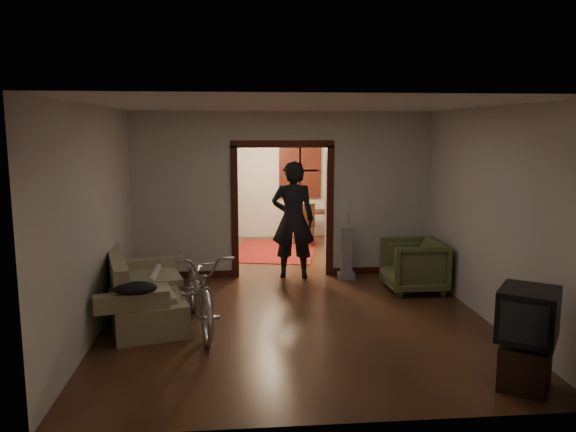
{
  "coord_description": "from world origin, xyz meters",
  "views": [
    {
      "loc": [
        -0.79,
        -8.69,
        2.52
      ],
      "look_at": [
        0.0,
        -0.3,
        1.2
      ],
      "focal_mm": 35.0,
      "sensor_mm": 36.0,
      "label": 1
    }
  ],
  "objects": [
    {
      "name": "armchair",
      "position": [
        1.95,
        -0.4,
        0.41
      ],
      "size": [
        0.91,
        0.88,
        0.81
      ],
      "primitive_type": "imported",
      "rotation": [
        0.0,
        0.0,
        -1.56
      ],
      "color": "#515B33",
      "rests_on": "floor"
    },
    {
      "name": "wall_left",
      "position": [
        -2.5,
        0.0,
        1.4
      ],
      "size": [
        0.02,
        8.5,
        2.8
      ],
      "primitive_type": "cube",
      "color": "beige",
      "rests_on": "floor"
    },
    {
      "name": "oriental_rug",
      "position": [
        -0.01,
        2.6,
        0.01
      ],
      "size": [
        2.07,
        2.46,
        0.02
      ],
      "primitive_type": "cube",
      "rotation": [
        0.0,
        0.0,
        -0.22
      ],
      "color": "maroon",
      "rests_on": "floor"
    },
    {
      "name": "sofa",
      "position": [
        -2.02,
        -1.32,
        0.44
      ],
      "size": [
        1.35,
        2.09,
        0.89
      ],
      "primitive_type": "cube",
      "rotation": [
        0.0,
        0.0,
        0.27
      ],
      "color": "#787650",
      "rests_on": "floor"
    },
    {
      "name": "rolled_paper",
      "position": [
        -1.92,
        -1.02,
        0.53
      ],
      "size": [
        0.1,
        0.78,
        0.1
      ],
      "primitive_type": "cylinder",
      "rotation": [
        1.57,
        0.0,
        0.0
      ],
      "color": "beige",
      "rests_on": "sofa"
    },
    {
      "name": "far_window",
      "position": [
        0.7,
        4.21,
        1.55
      ],
      "size": [
        0.98,
        0.06,
        1.28
      ],
      "primitive_type": "cube",
      "color": "black",
      "rests_on": "wall_back"
    },
    {
      "name": "globe",
      "position": [
        -1.31,
        4.05,
        1.94
      ],
      "size": [
        0.27,
        0.27,
        0.27
      ],
      "primitive_type": "sphere",
      "color": "#1E5972",
      "rests_on": "locker"
    },
    {
      "name": "vacuum",
      "position": [
        1.06,
        0.4,
        0.45
      ],
      "size": [
        0.33,
        0.3,
        0.89
      ],
      "primitive_type": "cube",
      "rotation": [
        0.0,
        0.0,
        -0.33
      ],
      "color": "gray",
      "rests_on": "floor"
    },
    {
      "name": "floor",
      "position": [
        0.0,
        0.0,
        0.0
      ],
      "size": [
        5.0,
        8.5,
        0.01
      ],
      "primitive_type": "cube",
      "color": "#361D11",
      "rests_on": "ground"
    },
    {
      "name": "jacket",
      "position": [
        -1.97,
        -2.23,
        0.68
      ],
      "size": [
        0.5,
        0.37,
        0.15
      ],
      "primitive_type": "ellipsoid",
      "color": "black",
      "rests_on": "sofa"
    },
    {
      "name": "desk_chair",
      "position": [
        0.66,
        3.11,
        0.47
      ],
      "size": [
        0.42,
        0.42,
        0.95
      ],
      "primitive_type": "cube",
      "rotation": [
        0.0,
        0.0,
        0.0
      ],
      "color": "black",
      "rests_on": "floor"
    },
    {
      "name": "wall_back",
      "position": [
        0.0,
        4.25,
        1.4
      ],
      "size": [
        5.0,
        0.02,
        2.8
      ],
      "primitive_type": "cube",
      "color": "beige",
      "rests_on": "floor"
    },
    {
      "name": "ceiling",
      "position": [
        0.0,
        0.0,
        2.8
      ],
      "size": [
        5.0,
        8.5,
        0.01
      ],
      "primitive_type": "cube",
      "color": "white",
      "rests_on": "floor"
    },
    {
      "name": "partition_wall",
      "position": [
        0.0,
        0.75,
        1.4
      ],
      "size": [
        5.0,
        0.14,
        2.8
      ],
      "primitive_type": "cube",
      "color": "beige",
      "rests_on": "floor"
    },
    {
      "name": "door_casing",
      "position": [
        0.0,
        0.75,
        1.1
      ],
      "size": [
        1.74,
        0.2,
        2.32
      ],
      "primitive_type": "cube",
      "color": "#36130C",
      "rests_on": "floor"
    },
    {
      "name": "wall_right",
      "position": [
        2.5,
        0.0,
        1.4
      ],
      "size": [
        0.02,
        8.5,
        2.8
      ],
      "primitive_type": "cube",
      "color": "beige",
      "rests_on": "floor"
    },
    {
      "name": "tv_stand",
      "position": [
        2.0,
        -3.74,
        0.22
      ],
      "size": [
        0.64,
        0.65,
        0.44
      ],
      "primitive_type": "cube",
      "rotation": [
        0.0,
        0.0,
        0.94
      ],
      "color": "black",
      "rests_on": "floor"
    },
    {
      "name": "chandelier",
      "position": [
        0.0,
        2.5,
        2.35
      ],
      "size": [
        0.24,
        0.24,
        0.24
      ],
      "primitive_type": "sphere",
      "color": "#FFE0A5",
      "rests_on": "ceiling"
    },
    {
      "name": "crt_tv",
      "position": [
        2.0,
        -3.74,
        0.75
      ],
      "size": [
        0.76,
        0.78,
        0.5
      ],
      "primitive_type": "cube",
      "rotation": [
        0.0,
        0.0,
        0.94
      ],
      "color": "black",
      "rests_on": "tv_stand"
    },
    {
      "name": "bicycle",
      "position": [
        -1.25,
        -1.72,
        0.51
      ],
      "size": [
        1.05,
        2.05,
        1.03
      ],
      "primitive_type": "imported",
      "rotation": [
        0.0,
        0.0,
        0.2
      ],
      "color": "silver",
      "rests_on": "floor"
    },
    {
      "name": "locker",
      "position": [
        -1.31,
        4.05,
        0.8
      ],
      "size": [
        0.87,
        0.61,
        1.59
      ],
      "primitive_type": "cube",
      "rotation": [
        0.0,
        0.0,
        -0.22
      ],
      "color": "#26301D",
      "rests_on": "floor"
    },
    {
      "name": "light_switch",
      "position": [
        1.05,
        0.68,
        1.25
      ],
      "size": [
        0.08,
        0.01,
        0.12
      ],
      "primitive_type": "cube",
      "color": "silver",
      "rests_on": "partition_wall"
    },
    {
      "name": "person",
      "position": [
        0.17,
        0.59,
        0.99
      ],
      "size": [
        0.78,
        0.56,
        1.99
      ],
      "primitive_type": "imported",
      "rotation": [
        0.0,
        0.0,
        3.02
      ],
      "color": "black",
      "rests_on": "floor"
    },
    {
      "name": "desk",
      "position": [
        0.94,
        3.69,
        0.33
      ],
      "size": [
        1.01,
        0.75,
        0.67
      ],
      "primitive_type": "cube",
      "rotation": [
        0.0,
        0.0,
        -0.31
      ],
      "color": "black",
      "rests_on": "floor"
    }
  ]
}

